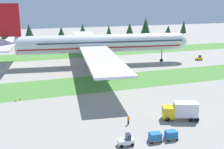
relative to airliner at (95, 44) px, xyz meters
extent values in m
cube|color=#4C8438|center=(-6.16, -22.14, -7.79)|extent=(320.00, 15.84, 0.01)
cube|color=#4C8438|center=(-6.16, 21.54, -7.79)|extent=(320.00, 15.84, 0.01)
cylinder|color=silver|center=(2.47, -0.30, -0.01)|extent=(59.11, 13.34, 6.35)
sphere|color=silver|center=(31.64, -3.82, -0.01)|extent=(6.22, 6.22, 6.22)
cone|color=silver|center=(-29.55, 3.56, 0.47)|extent=(10.68, 7.19, 6.03)
cube|color=red|center=(2.47, -0.30, -1.12)|extent=(57.70, 13.30, 0.36)
cube|color=#283342|center=(6.03, -0.73, 0.78)|extent=(52.00, 12.55, 0.44)
cube|color=silver|center=(1.65, 22.85, -0.65)|extent=(13.97, 40.25, 0.57)
cylinder|color=#A3A3A8|center=(2.33, 16.81, -2.73)|extent=(6.11, 4.15, 3.49)
cube|color=silver|center=(-3.83, -22.59, -0.65)|extent=(13.97, 40.25, 0.57)
cylinder|color=#A3A3A8|center=(-1.73, -16.89, -2.73)|extent=(6.11, 4.15, 3.49)
cube|color=silver|center=(-27.75, 12.48, 0.94)|extent=(6.90, 14.86, 0.40)
cube|color=silver|center=(-29.93, -5.53, 0.94)|extent=(6.90, 14.86, 0.40)
cube|color=red|center=(-28.84, 3.48, 8.56)|extent=(8.41, 1.68, 10.80)
cylinder|color=#A3A3A8|center=(25.24, -3.04, -4.08)|extent=(0.44, 0.44, 6.23)
cylinder|color=black|center=(25.24, -3.04, -7.19)|extent=(1.24, 0.56, 1.20)
cylinder|color=#A3A3A8|center=(-1.62, 4.03, -3.95)|extent=(0.44, 0.44, 5.98)
cylinder|color=black|center=(-1.62, 4.03, -6.94)|extent=(1.76, 0.79, 1.70)
cylinder|color=#A3A3A8|center=(-2.54, -3.53, -3.95)|extent=(0.44, 0.44, 5.98)
cylinder|color=black|center=(-2.54, -3.53, -6.94)|extent=(1.76, 0.79, 1.70)
cube|color=silver|center=(-9.41, -56.34, -7.11)|extent=(2.67, 1.46, 0.77)
cube|color=#283342|center=(-9.02, -56.37, -6.27)|extent=(0.77, 1.13, 0.90)
cylinder|color=black|center=(-10.35, -56.84, -7.49)|extent=(0.61, 0.24, 0.60)
cylinder|color=black|center=(-10.29, -55.74, -7.49)|extent=(0.61, 0.24, 0.60)
cylinder|color=black|center=(-8.54, -56.95, -7.49)|extent=(0.61, 0.24, 0.60)
cylinder|color=black|center=(-8.47, -55.85, -7.49)|extent=(0.61, 0.24, 0.60)
cube|color=#A3A3A8|center=(-4.32, -56.65, -7.39)|extent=(2.29, 1.63, 0.10)
cube|color=#23669E|center=(-4.32, -56.65, -6.79)|extent=(2.01, 1.44, 1.10)
cylinder|color=black|center=(-5.20, -57.29, -7.59)|extent=(0.41, 0.14, 0.40)
cylinder|color=black|center=(-5.11, -55.91, -7.59)|extent=(0.41, 0.14, 0.40)
cylinder|color=black|center=(-3.53, -57.39, -7.59)|extent=(0.41, 0.14, 0.40)
cylinder|color=black|center=(-3.44, -56.02, -7.59)|extent=(0.41, 0.14, 0.40)
cube|color=#A3A3A8|center=(-1.43, -56.83, -7.39)|extent=(2.29, 1.63, 0.10)
cube|color=#23669E|center=(-1.43, -56.83, -6.79)|extent=(2.01, 1.44, 1.10)
cylinder|color=black|center=(-2.30, -57.47, -7.59)|extent=(0.41, 0.14, 0.40)
cylinder|color=black|center=(-2.22, -56.09, -7.59)|extent=(0.41, 0.14, 0.40)
cylinder|color=black|center=(-0.63, -57.57, -7.59)|extent=(0.41, 0.14, 0.40)
cylinder|color=black|center=(-0.55, -56.19, -7.59)|extent=(0.41, 0.14, 0.40)
cube|color=yellow|center=(2.03, -49.60, -6.21)|extent=(2.86, 2.92, 2.20)
cube|color=#283342|center=(1.03, -49.24, -5.77)|extent=(0.79, 1.97, 0.97)
cube|color=silver|center=(5.18, -50.76, -5.61)|extent=(5.02, 3.71, 2.80)
cylinder|color=black|center=(1.48, -50.47, -7.31)|extent=(1.00, 0.61, 0.96)
cylinder|color=black|center=(2.17, -48.59, -7.31)|extent=(1.00, 0.61, 0.96)
cylinder|color=black|center=(5.68, -52.01, -7.31)|extent=(1.00, 0.61, 0.96)
cylinder|color=black|center=(6.36, -50.13, -7.31)|extent=(1.00, 0.61, 0.96)
cylinder|color=black|center=(6.73, -52.39, -7.31)|extent=(1.00, 0.61, 0.96)
cylinder|color=black|center=(7.42, -50.52, -7.31)|extent=(1.00, 0.61, 0.96)
cube|color=yellow|center=(40.60, -4.90, -7.11)|extent=(2.74, 1.60, 0.77)
cube|color=#283342|center=(40.98, -4.94, -6.27)|extent=(0.83, 1.17, 0.90)
cylinder|color=black|center=(39.63, -5.33, -7.49)|extent=(0.62, 0.27, 0.60)
cylinder|color=black|center=(39.76, -4.24, -7.49)|extent=(0.62, 0.27, 0.60)
cylinder|color=black|center=(41.43, -5.55, -7.49)|extent=(0.62, 0.27, 0.60)
cylinder|color=black|center=(41.57, -4.46, -7.49)|extent=(0.62, 0.27, 0.60)
cylinder|color=black|center=(-6.34, -49.36, -7.37)|extent=(0.18, 0.18, 0.85)
cylinder|color=black|center=(-6.14, -49.27, -7.37)|extent=(0.18, 0.18, 0.85)
cylinder|color=orange|center=(-6.24, -49.31, -6.63)|extent=(0.36, 0.36, 0.62)
sphere|color=tan|center=(-6.24, -49.31, -6.17)|extent=(0.24, 0.24, 0.24)
cylinder|color=orange|center=(-6.45, -49.41, -6.66)|extent=(0.10, 0.10, 0.58)
cylinder|color=orange|center=(-6.03, -49.22, -6.66)|extent=(0.10, 0.10, 0.58)
cone|color=orange|center=(-26.81, -30.04, -7.56)|extent=(0.44, 0.44, 0.46)
cone|color=orange|center=(-25.87, -29.30, -7.53)|extent=(0.44, 0.44, 0.52)
cylinder|color=#4C3823|center=(-32.75, 50.48, -5.85)|extent=(0.70, 0.70, 3.88)
cone|color=#1E4223|center=(-32.75, 50.48, -1.07)|extent=(4.18, 4.18, 5.68)
cylinder|color=#4C3823|center=(-21.15, 55.86, -6.08)|extent=(0.70, 0.70, 3.43)
cone|color=#1E4223|center=(-21.15, 55.86, -0.72)|extent=(4.90, 4.90, 7.28)
cylinder|color=#4C3823|center=(-4.45, 55.79, -6.54)|extent=(0.70, 0.70, 2.50)
cone|color=#1E4223|center=(-4.45, 55.79, -2.15)|extent=(4.72, 4.72, 6.27)
cylinder|color=#4C3823|center=(7.32, 55.62, -6.21)|extent=(0.70, 0.70, 3.16)
cone|color=#1E4223|center=(7.32, 55.62, -1.26)|extent=(4.74, 4.74, 6.75)
cylinder|color=#4C3823|center=(21.31, 51.62, -6.53)|extent=(0.70, 0.70, 2.53)
cone|color=#1E4223|center=(21.31, 51.62, -1.81)|extent=(3.65, 3.65, 6.92)
cylinder|color=#4C3823|center=(34.26, 52.87, -6.08)|extent=(0.70, 0.70, 3.43)
cone|color=#1E4223|center=(34.26, 52.87, -1.06)|extent=(4.54, 4.54, 6.62)
cylinder|color=#4C3823|center=(45.43, 55.56, -6.00)|extent=(0.70, 0.70, 3.57)
cone|color=#1E4223|center=(45.43, 55.56, 0.27)|extent=(5.46, 5.46, 8.98)
cylinder|color=#4C3823|center=(58.24, 51.21, -6.14)|extent=(0.70, 0.70, 3.30)
cone|color=#1E4223|center=(58.24, 51.21, -1.97)|extent=(3.62, 3.62, 5.03)
cylinder|color=#4C3823|center=(70.26, 53.72, -6.35)|extent=(0.70, 0.70, 2.88)
cone|color=#1E4223|center=(70.26, 53.72, -0.93)|extent=(3.81, 3.81, 7.95)
camera|label=1|loc=(-23.62, -93.01, 15.01)|focal=43.38mm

